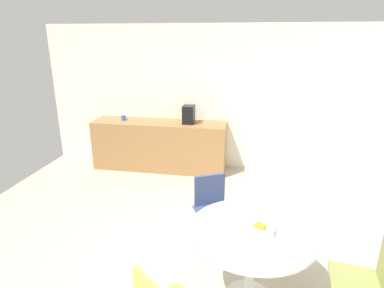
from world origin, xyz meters
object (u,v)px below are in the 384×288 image
chair_olive (372,277)px  mug_white (123,118)px  chair_navy (212,202)px  fruit_bowl (259,229)px  round_table (251,243)px  coffee_maker (189,115)px

chair_olive → mug_white: bearing=136.9°
chair_navy → fruit_bowl: fruit_bowl is taller
round_table → fruit_bowl: 0.19m
coffee_maker → round_table: bearing=-69.2°
round_table → chair_navy: size_ratio=1.36×
round_table → mug_white: mug_white is taller
chair_navy → mug_white: mug_white is taller
mug_white → coffee_maker: bearing=-0.2°
chair_navy → coffee_maker: coffee_maker is taller
round_table → chair_olive: 0.99m
mug_white → fruit_bowl: bearing=-51.4°
chair_olive → chair_navy: bearing=144.7°
chair_olive → coffee_maker: coffee_maker is taller
chair_olive → fruit_bowl: (-0.92, 0.10, 0.28)m
chair_olive → chair_navy: same height
round_table → chair_navy: (-0.45, 0.87, -0.10)m
round_table → mug_white: (-2.37, 2.99, 0.32)m
fruit_bowl → chair_olive: bearing=-6.2°
coffee_maker → fruit_bowl: bearing=-68.6°
mug_white → chair_olive: bearing=-43.1°
chair_olive → chair_navy: size_ratio=1.00×
round_table → chair_olive: size_ratio=1.36×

